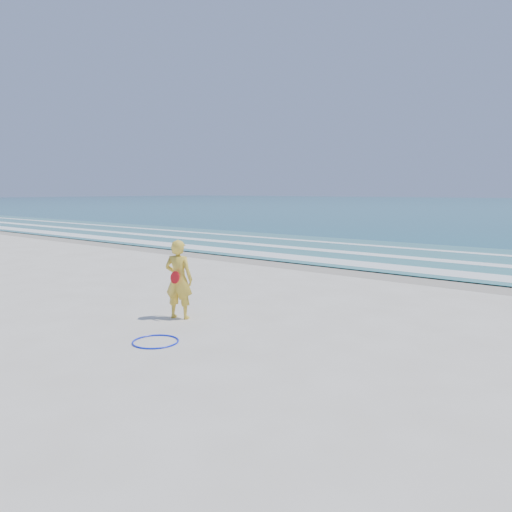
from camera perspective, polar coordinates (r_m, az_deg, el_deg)
The scene contains 8 objects.
ground at distance 11.97m, azimuth -14.79°, elevation -6.44°, with size 400.00×400.00×0.00m, color silver.
wet_sand at distance 18.63m, azimuth 8.08°, elevation -1.31°, with size 400.00×2.40×0.00m, color #B2A893.
shallow at distance 23.02m, azimuth 14.49°, elevation 0.30°, with size 400.00×10.00×0.01m, color #59B7AD.
foam_near at distance 19.74m, azimuth 10.03°, elevation -0.71°, with size 400.00×1.40×0.01m, color white.
foam_mid at distance 22.30m, azimuth 13.64°, elevation 0.13°, with size 400.00×0.90×0.01m, color white.
foam_far at distance 25.31m, azimuth 16.84°, elevation 0.87°, with size 400.00×0.60×0.01m, color white.
hoop at distance 9.68m, azimuth -11.41°, elevation -9.56°, with size 0.87×0.87×0.03m, color #0C20E1.
woman at distance 11.17m, azimuth -8.82°, elevation -2.65°, with size 0.75×0.63×1.76m.
Camera 1 is at (9.41, -6.83, 2.83)m, focal length 35.00 mm.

